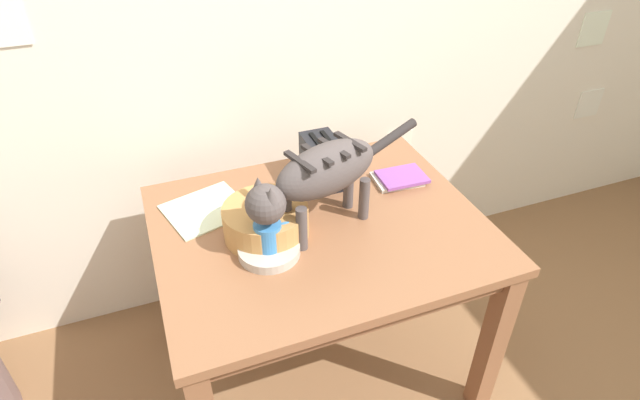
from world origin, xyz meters
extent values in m
cube|color=silver|center=(0.00, 1.67, 1.25)|extent=(5.35, 0.10, 2.50)
cube|color=white|center=(1.58, 1.61, 1.04)|extent=(0.16, 0.01, 0.16)
cube|color=white|center=(1.71, 1.61, 0.63)|extent=(0.16, 0.01, 0.16)
cube|color=white|center=(0.56, 1.61, 0.61)|extent=(0.13, 0.01, 0.13)
cube|color=brown|center=(-0.07, 1.03, 0.72)|extent=(1.11, 0.90, 0.03)
cube|color=brown|center=(-0.07, 1.03, 0.66)|extent=(1.03, 0.82, 0.07)
cube|color=brown|center=(0.44, 0.63, 0.35)|extent=(0.07, 0.07, 0.70)
cube|color=brown|center=(-0.57, 1.43, 0.35)|extent=(0.07, 0.07, 0.70)
cube|color=brown|center=(0.44, 1.43, 0.35)|extent=(0.07, 0.07, 0.70)
ellipsoid|color=#4F4544|center=(-0.05, 1.01, 0.96)|extent=(0.40, 0.25, 0.17)
cube|color=#2B2625|center=(0.04, 1.04, 1.03)|extent=(0.06, 0.14, 0.01)
cube|color=#2B2625|center=(-0.03, 1.02, 1.03)|extent=(0.06, 0.14, 0.01)
cube|color=#2B2625|center=(-0.09, 1.00, 1.03)|extent=(0.06, 0.14, 0.01)
cube|color=#2B2625|center=(-0.15, 0.98, 1.03)|extent=(0.06, 0.14, 0.01)
cylinder|color=#4F4544|center=(-0.17, 0.93, 0.81)|extent=(0.04, 0.04, 0.16)
cylinder|color=#4F4544|center=(-0.19, 1.01, 0.81)|extent=(0.04, 0.04, 0.16)
cylinder|color=#4F4544|center=(0.08, 1.01, 0.81)|extent=(0.04, 0.04, 0.16)
cylinder|color=#4F4544|center=(0.06, 1.09, 0.81)|extent=(0.04, 0.04, 0.16)
sphere|color=#4F4544|center=(-0.27, 0.94, 0.93)|extent=(0.12, 0.12, 0.12)
cone|color=#4F4544|center=(-0.26, 0.91, 0.98)|extent=(0.04, 0.04, 0.05)
cone|color=#4F4544|center=(-0.28, 0.98, 0.98)|extent=(0.04, 0.04, 0.05)
cylinder|color=#2B2625|center=(0.22, 1.10, 0.98)|extent=(0.21, 0.09, 0.08)
cylinder|color=#BDB1A5|center=(-0.27, 0.94, 0.75)|extent=(0.20, 0.20, 0.03)
cylinder|color=#3A7FC6|center=(-0.27, 0.94, 0.81)|extent=(0.09, 0.09, 0.09)
torus|color=#3A7FC6|center=(-0.22, 0.94, 0.82)|extent=(0.06, 0.01, 0.06)
cube|color=silver|center=(-0.42, 1.25, 0.74)|extent=(0.32, 0.30, 0.01)
cube|color=silver|center=(0.30, 1.17, 0.74)|extent=(0.19, 0.15, 0.01)
cube|color=purple|center=(0.32, 1.16, 0.75)|extent=(0.18, 0.14, 0.01)
cylinder|color=tan|center=(-0.25, 1.04, 0.79)|extent=(0.28, 0.28, 0.11)
cylinder|color=brown|center=(-0.25, 1.04, 0.79)|extent=(0.23, 0.23, 0.09)
cube|color=black|center=(0.04, 1.28, 0.82)|extent=(0.12, 0.20, 0.17)
cube|color=black|center=(0.02, 1.28, 0.91)|extent=(0.02, 0.14, 0.01)
cube|color=black|center=(0.06, 1.28, 0.91)|extent=(0.02, 0.14, 0.01)
camera|label=1|loc=(-0.56, -0.26, 1.82)|focal=28.91mm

